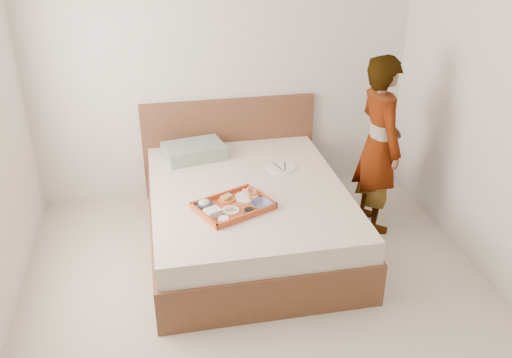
{
  "coord_description": "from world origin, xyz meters",
  "views": [
    {
      "loc": [
        -0.66,
        -2.85,
        2.61
      ],
      "look_at": [
        0.09,
        0.9,
        0.65
      ],
      "focal_mm": 38.39,
      "sensor_mm": 36.0,
      "label": 1
    }
  ],
  "objects_px": {
    "bed": "(248,215)",
    "dinner_plate": "(281,168)",
    "tray": "(233,206)",
    "person": "(379,145)"
  },
  "relations": [
    {
      "from": "tray",
      "to": "dinner_plate",
      "type": "distance_m",
      "value": 0.8
    },
    {
      "from": "person",
      "to": "bed",
      "type": "bearing_deg",
      "value": 89.98
    },
    {
      "from": "bed",
      "to": "dinner_plate",
      "type": "relative_size",
      "value": 8.21
    },
    {
      "from": "bed",
      "to": "dinner_plate",
      "type": "height_order",
      "value": "dinner_plate"
    },
    {
      "from": "dinner_plate",
      "to": "tray",
      "type": "bearing_deg",
      "value": -130.63
    },
    {
      "from": "dinner_plate",
      "to": "person",
      "type": "relative_size",
      "value": 0.16
    },
    {
      "from": "tray",
      "to": "person",
      "type": "distance_m",
      "value": 1.38
    },
    {
      "from": "bed",
      "to": "tray",
      "type": "height_order",
      "value": "tray"
    },
    {
      "from": "dinner_plate",
      "to": "person",
      "type": "height_order",
      "value": "person"
    },
    {
      "from": "tray",
      "to": "dinner_plate",
      "type": "relative_size",
      "value": 2.21
    }
  ]
}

